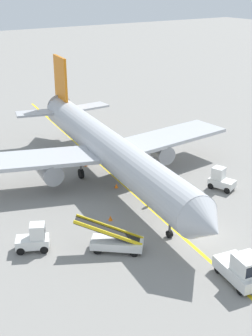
% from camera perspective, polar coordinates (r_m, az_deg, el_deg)
% --- Properties ---
extents(ground_plane, '(300.00, 300.00, 0.00)m').
position_cam_1_polar(ground_plane, '(36.38, 9.01, -8.28)').
color(ground_plane, gray).
extents(taxi_line_yellow, '(10.40, 79.40, 0.01)m').
position_cam_1_polar(taxi_line_yellow, '(39.36, 3.52, -5.45)').
color(taxi_line_yellow, yellow).
rests_on(taxi_line_yellow, ground).
extents(airliner, '(28.38, 35.32, 10.10)m').
position_cam_1_polar(airliner, '(44.07, -2.43, 2.62)').
color(airliner, '#B2B5BA').
rests_on(airliner, ground).
extents(pushback_tug, '(2.46, 3.86, 2.20)m').
position_cam_1_polar(pushback_tug, '(31.38, 14.28, -12.16)').
color(pushback_tug, silver).
rests_on(pushback_tug, ground).
extents(baggage_tug_near_wing, '(2.73, 2.22, 2.10)m').
position_cam_1_polar(baggage_tug_near_wing, '(34.39, -11.37, -8.64)').
color(baggage_tug_near_wing, silver).
rests_on(baggage_tug_near_wing, ground).
extents(baggage_tug_by_cargo_door, '(2.05, 2.70, 2.10)m').
position_cam_1_polar(baggage_tug_by_cargo_door, '(43.93, 11.73, -1.44)').
color(baggage_tug_by_cargo_door, silver).
rests_on(baggage_tug_by_cargo_door, ground).
extents(belt_loader_forward_hold, '(4.65, 4.16, 2.59)m').
position_cam_1_polar(belt_loader_forward_hold, '(33.74, -1.34, -9.10)').
color(belt_loader_forward_hold, silver).
rests_on(belt_loader_forward_hold, ground).
extents(ground_crew_marshaller, '(0.36, 0.24, 1.70)m').
position_cam_1_polar(ground_crew_marshaller, '(40.30, 3.30, -3.29)').
color(ground_crew_marshaller, '#26262D').
rests_on(ground_crew_marshaller, ground).
extents(safety_cone_nose_left, '(0.36, 0.36, 0.44)m').
position_cam_1_polar(safety_cone_nose_left, '(37.87, -1.96, -6.26)').
color(safety_cone_nose_left, orange).
rests_on(safety_cone_nose_left, ground).
extents(safety_cone_nose_right, '(0.36, 0.36, 0.44)m').
position_cam_1_polar(safety_cone_nose_right, '(43.49, -1.22, -2.22)').
color(safety_cone_nose_right, orange).
rests_on(safety_cone_nose_right, ground).
extents(safety_cone_wingtip_left, '(0.36, 0.36, 0.44)m').
position_cam_1_polar(safety_cone_wingtip_left, '(48.66, -5.06, 0.50)').
color(safety_cone_wingtip_left, orange).
rests_on(safety_cone_wingtip_left, ground).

